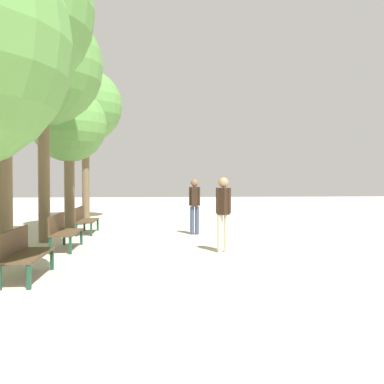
% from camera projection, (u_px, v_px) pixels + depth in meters
% --- Properties ---
extents(ground_plane, '(80.00, 80.00, 0.00)m').
position_uv_depth(ground_plane, '(121.00, 357.00, 4.09)').
color(ground_plane, beige).
extents(bench_row_1, '(0.53, 1.57, 0.86)m').
position_uv_depth(bench_row_1, '(22.00, 251.00, 7.31)').
color(bench_row_1, '#4C3823').
rests_on(bench_row_1, ground_plane).
extents(bench_row_2, '(0.53, 1.57, 0.86)m').
position_uv_depth(bench_row_2, '(63.00, 230.00, 10.51)').
color(bench_row_2, '#4C3823').
rests_on(bench_row_2, ground_plane).
extents(bench_row_3, '(0.53, 1.57, 0.86)m').
position_uv_depth(bench_row_3, '(84.00, 218.00, 13.70)').
color(bench_row_3, '#4C3823').
rests_on(bench_row_3, ground_plane).
extents(tree_row_1, '(3.64, 3.64, 6.99)m').
position_uv_depth(tree_row_1, '(2.00, 8.00, 8.50)').
color(tree_row_1, brown).
rests_on(tree_row_1, ground_plane).
extents(tree_row_2, '(3.23, 3.23, 6.44)m').
position_uv_depth(tree_row_2, '(43.00, 67.00, 11.61)').
color(tree_row_2, brown).
rests_on(tree_row_2, ground_plane).
extents(tree_row_3, '(2.64, 2.64, 5.00)m').
position_uv_depth(tree_row_3, '(69.00, 126.00, 15.09)').
color(tree_row_3, brown).
rests_on(tree_row_3, ground_plane).
extents(tree_row_4, '(3.20, 3.20, 6.56)m').
position_uv_depth(tree_row_4, '(85.00, 107.00, 18.61)').
color(tree_row_4, brown).
rests_on(tree_row_4, ground_plane).
extents(pedestrian_near, '(0.35, 0.25, 1.74)m').
position_uv_depth(pedestrian_near, '(195.00, 203.00, 13.42)').
color(pedestrian_near, '#384260').
rests_on(pedestrian_near, ground_plane).
extents(pedestrian_mid, '(0.36, 0.32, 1.77)m').
position_uv_depth(pedestrian_mid, '(223.00, 209.00, 10.03)').
color(pedestrian_mid, beige).
rests_on(pedestrian_mid, ground_plane).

